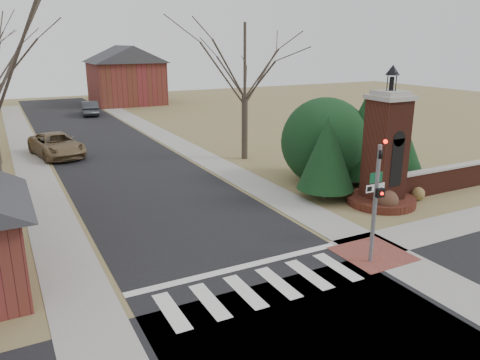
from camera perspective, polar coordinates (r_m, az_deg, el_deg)
ground at (r=14.55m, az=4.31°, el=-14.29°), size 120.00×120.00×0.00m
main_street at (r=34.06m, az=-15.56°, el=3.30°), size 8.00×70.00×0.01m
cross_street at (r=12.55m, az=12.00°, el=-20.26°), size 120.00×8.00×0.01m
crosswalk_zone at (r=15.14m, az=2.67°, el=-12.91°), size 8.00×2.20×0.02m
stop_bar at (r=16.29m, az=-0.02°, el=-10.62°), size 8.00×0.35×0.02m
sidewalk_right_main at (r=35.45m, az=-7.34°, el=4.29°), size 2.00×60.00×0.02m
sidewalk_left at (r=33.43m, az=-24.28°, el=2.20°), size 2.00×60.00×0.02m
curb_apron at (r=17.92m, az=15.89°, el=-8.66°), size 2.40×2.40×0.02m
traffic_signal_pole at (r=16.39m, az=16.33°, el=-1.41°), size 0.28×0.41×4.50m
sign_post at (r=18.40m, az=16.08°, el=-1.52°), size 0.90×0.07×2.75m
brick_gate_monument at (r=22.72m, az=17.23°, el=2.34°), size 3.20×3.20×6.47m
brick_garden_wall at (r=26.39m, az=23.95°, el=0.17°), size 7.50×0.50×1.30m
house_distant_right at (r=60.48m, az=-13.78°, el=12.47°), size 8.80×8.80×7.30m
evergreen_near at (r=22.98m, az=10.55°, el=3.30°), size 2.80×2.80×4.10m
evergreen_mid at (r=25.91m, az=14.76°, el=5.20°), size 3.40×3.40×4.70m
evergreen_far at (r=26.74m, az=19.27°, el=3.62°), size 2.40×2.40×3.30m
evergreen_mass at (r=25.97m, az=10.33°, el=5.06°), size 4.80×4.80×4.80m
bare_tree_3 at (r=30.12m, az=0.59°, el=15.09°), size 7.00×7.00×9.70m
pickup_truck at (r=33.82m, az=-21.45°, el=4.01°), size 3.49×5.94×1.55m
distant_car at (r=52.05m, az=-17.85°, el=8.35°), size 2.12×4.69×1.49m
dry_shrub_left at (r=22.36m, az=17.57°, el=-2.41°), size 0.97×0.97×0.97m
dry_shrub_right at (r=24.37m, az=20.88°, el=-1.57°), size 0.66×0.66×0.66m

